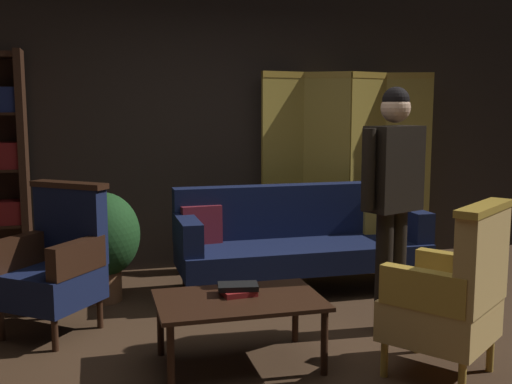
{
  "coord_description": "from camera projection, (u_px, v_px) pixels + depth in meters",
  "views": [
    {
      "loc": [
        -1.13,
        -3.51,
        1.57
      ],
      "look_at": [
        0.0,
        0.8,
        0.95
      ],
      "focal_mm": 43.25,
      "sensor_mm": 36.0,
      "label": 1
    }
  ],
  "objects": [
    {
      "name": "book_red_leather",
      "position": [
        238.0,
        292.0,
        3.8
      ],
      "size": [
        0.22,
        0.2,
        0.03
      ],
      "primitive_type": "cube",
      "rotation": [
        0.0,
        0.0,
        0.1
      ],
      "color": "maroon",
      "rests_on": "coffee_table"
    },
    {
      "name": "coffee_table",
      "position": [
        239.0,
        306.0,
        3.73
      ],
      "size": [
        1.0,
        0.64,
        0.42
      ],
      "color": "black",
      "rests_on": "ground_plane"
    },
    {
      "name": "back_wall",
      "position": [
        213.0,
        124.0,
        6.02
      ],
      "size": [
        7.2,
        0.1,
        2.8
      ],
      "primitive_type": "cube",
      "color": "black",
      "rests_on": "ground_plane"
    },
    {
      "name": "book_black_cloth",
      "position": [
        238.0,
        287.0,
        3.8
      ],
      "size": [
        0.27,
        0.19,
        0.03
      ],
      "primitive_type": "cube",
      "rotation": [
        0.0,
        0.0,
        -0.16
      ],
      "color": "black",
      "rests_on": "book_red_leather"
    },
    {
      "name": "folding_screen",
      "position": [
        346.0,
        166.0,
        6.08
      ],
      "size": [
        1.72,
        0.3,
        1.9
      ],
      "color": "#B29338",
      "rests_on": "ground_plane"
    },
    {
      "name": "armchair_gilt_accent",
      "position": [
        452.0,
        296.0,
        3.54
      ],
      "size": [
        0.81,
        0.81,
        1.04
      ],
      "color": "#B78E33",
      "rests_on": "ground_plane"
    },
    {
      "name": "potted_plant",
      "position": [
        103.0,
        239.0,
        4.95
      ],
      "size": [
        0.6,
        0.6,
        0.89
      ],
      "color": "brown",
      "rests_on": "ground_plane"
    },
    {
      "name": "velvet_couch",
      "position": [
        298.0,
        237.0,
        5.33
      ],
      "size": [
        2.12,
        0.78,
        0.88
      ],
      "color": "black",
      "rests_on": "ground_plane"
    },
    {
      "name": "ground_plane",
      "position": [
        288.0,
        359.0,
        3.86
      ],
      "size": [
        10.0,
        10.0,
        0.0
      ],
      "primitive_type": "plane",
      "color": "#3D2819"
    },
    {
      "name": "armchair_wing_left",
      "position": [
        56.0,
        263.0,
        4.28
      ],
      "size": [
        0.81,
        0.81,
        1.04
      ],
      "color": "black",
      "rests_on": "ground_plane"
    },
    {
      "name": "standing_figure",
      "position": [
        393.0,
        187.0,
        4.21
      ],
      "size": [
        0.55,
        0.34,
        1.7
      ],
      "color": "black",
      "rests_on": "ground_plane"
    }
  ]
}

